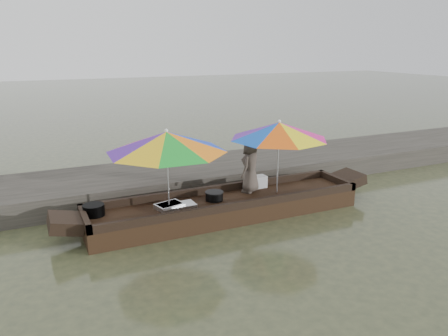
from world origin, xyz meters
name	(u,v)px	position (x,y,z in m)	size (l,w,h in m)	color
water	(226,216)	(0.00, 0.00, 0.00)	(80.00, 80.00, 0.00)	#373C27
dock	(188,176)	(0.00, 2.20, 0.25)	(22.00, 2.20, 0.50)	#2D2B26
boat_hull	(226,208)	(0.00, 0.00, 0.17)	(5.59, 1.20, 0.35)	black
cooking_pot	(94,210)	(-2.54, 0.28, 0.45)	(0.39, 0.39, 0.21)	black
tray_crayfish	(169,206)	(-1.17, 0.06, 0.39)	(0.50, 0.35, 0.09)	silver
tray_scallop	(182,205)	(-0.93, 0.03, 0.38)	(0.50, 0.35, 0.06)	silver
charcoal_grill	(214,196)	(-0.21, 0.10, 0.43)	(0.35, 0.35, 0.17)	black
supply_bag	(260,182)	(1.02, 0.45, 0.48)	(0.28, 0.22, 0.26)	silver
vendor	(250,166)	(0.69, 0.27, 0.93)	(0.57, 0.37, 1.16)	#4E443C
umbrella_bow	(168,170)	(-1.20, 0.00, 1.12)	(2.24, 2.24, 1.55)	pink
umbrella_stern	(278,157)	(1.19, 0.00, 1.12)	(2.04, 2.04, 1.55)	pink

